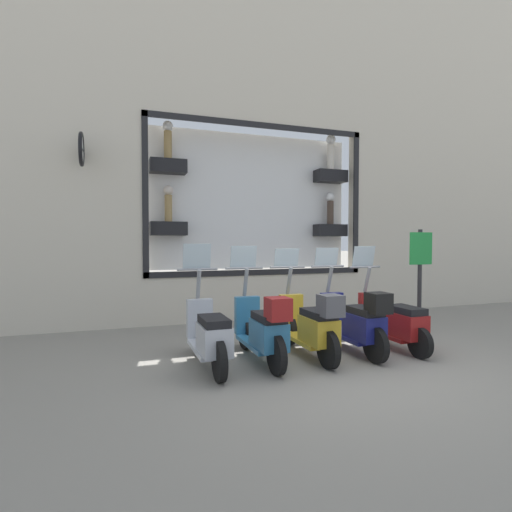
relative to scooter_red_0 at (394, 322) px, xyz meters
name	(u,v)px	position (x,y,z in m)	size (l,w,h in m)	color
ground_plane	(345,365)	(-0.48, 1.17, -0.41)	(120.00, 120.00, 0.00)	gray
building_facade	(257,67)	(3.12, 1.17, 5.02)	(1.22, 36.00, 10.67)	beige
scooter_red_0	(394,322)	(0.00, 0.00, 0.00)	(1.79, 0.60, 1.59)	black
scooter_navy_1	(356,322)	(-0.06, 0.73, 0.06)	(1.80, 0.60, 1.57)	black
scooter_yellow_2	(311,326)	(-0.06, 1.47, 0.06)	(1.80, 0.60, 1.56)	black
scooter_teal_3	(263,329)	(-0.06, 2.20, 0.06)	(1.80, 0.60, 1.61)	black
scooter_silver_4	(209,336)	(0.01, 2.94, 0.02)	(1.80, 0.61, 1.64)	black
shop_sign_post	(420,279)	(0.39, -0.83, 0.61)	(0.36, 0.45, 1.88)	#232326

